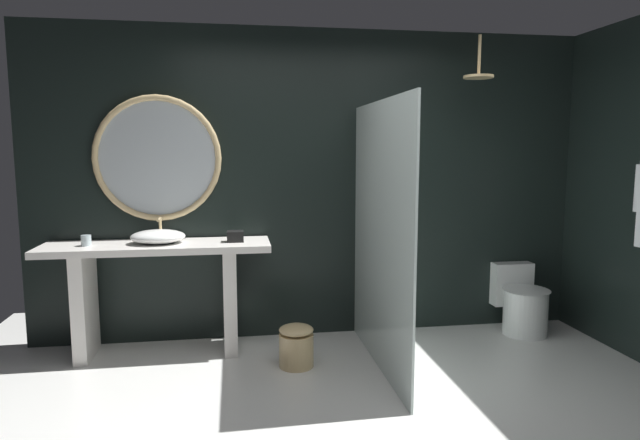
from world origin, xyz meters
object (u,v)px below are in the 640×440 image
tissue_box (235,236)px  tumbler_cup (86,241)px  vessel_sink (158,236)px  round_wall_mirror (158,158)px  waste_bin (296,345)px  toilet (521,302)px  rain_shower_head (479,74)px

tissue_box → tumbler_cup: bearing=-179.1°
vessel_sink → round_wall_mirror: size_ratio=0.41×
vessel_sink → round_wall_mirror: (-0.01, 0.23, 0.60)m
vessel_sink → waste_bin: 1.36m
round_wall_mirror → toilet: 3.34m
tissue_box → round_wall_mirror: round_wall_mirror is taller
vessel_sink → waste_bin: bearing=-23.8°
vessel_sink → tissue_box: vessel_sink is taller
vessel_sink → waste_bin: (1.02, -0.45, -0.77)m
tissue_box → round_wall_mirror: 0.89m
tumbler_cup → toilet: size_ratio=0.14×
waste_bin → tumbler_cup: bearing=164.9°
round_wall_mirror → rain_shower_head: size_ratio=3.03×
vessel_sink → waste_bin: vessel_sink is taller
waste_bin → round_wall_mirror: bearing=146.8°
rain_shower_head → tumbler_cup: bearing=178.1°
tumbler_cup → rain_shower_head: 3.31m
rain_shower_head → toilet: 2.02m
vessel_sink → tumbler_cup: bearing=-176.3°
tissue_box → waste_bin: 0.98m
tissue_box → waste_bin: size_ratio=0.40×
vessel_sink → tissue_box: size_ratio=3.23×
tumbler_cup → rain_shower_head: (3.05, -0.10, 1.28)m
rain_shower_head → waste_bin: rain_shower_head is taller
vessel_sink → waste_bin: size_ratio=1.31×
vessel_sink → toilet: vessel_sink is taller
round_wall_mirror → waste_bin: size_ratio=3.17×
round_wall_mirror → rain_shower_head: 2.65m
tumbler_cup → rain_shower_head: size_ratio=0.25×
tissue_box → waste_bin: bearing=-45.2°
toilet → round_wall_mirror: bearing=176.3°
tissue_box → toilet: tissue_box is taller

